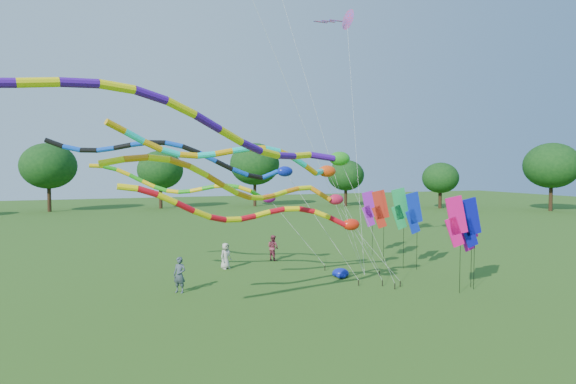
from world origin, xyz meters
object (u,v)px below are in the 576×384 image
object	(u,v)px
person_a	(226,256)
person_c	(273,248)
tube_kite_red	(276,215)
blue_nylon_heap	(338,273)
tube_kite_orange	(266,188)
person_b	(180,275)

from	to	relation	value
person_a	person_c	size ratio (longest dim) A/B	0.94
tube_kite_red	blue_nylon_heap	distance (m)	7.15
blue_nylon_heap	tube_kite_red	bearing A→B (deg)	-143.95
tube_kite_orange	person_b	bearing A→B (deg)	101.64
tube_kite_orange	person_b	xyz separation A→B (m)	(-2.79, 4.80, -4.35)
tube_kite_red	tube_kite_orange	world-z (taller)	tube_kite_orange
tube_kite_red	person_b	bearing A→B (deg)	133.71
tube_kite_red	person_a	distance (m)	8.50
tube_kite_red	tube_kite_orange	distance (m)	2.13
blue_nylon_heap	person_b	xyz separation A→B (m)	(-8.65, -0.24, 0.65)
person_a	tube_kite_red	bearing A→B (deg)	-117.13
blue_nylon_heap	person_a	size ratio (longest dim) A/B	1.12
person_c	person_b	bearing A→B (deg)	106.44
blue_nylon_heap	person_a	bearing A→B (deg)	140.96
person_c	tube_kite_red	bearing A→B (deg)	136.67
person_a	person_b	bearing A→B (deg)	-156.37
tube_kite_orange	person_c	distance (m)	12.36
person_a	person_b	xyz separation A→B (m)	(-3.36, -4.53, 0.09)
tube_kite_orange	person_b	size ratio (longest dim) A/B	7.56
person_a	tube_kite_orange	bearing A→B (deg)	-123.27
tube_kite_orange	blue_nylon_heap	size ratio (longest dim) A/B	7.54
blue_nylon_heap	person_a	world-z (taller)	person_a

